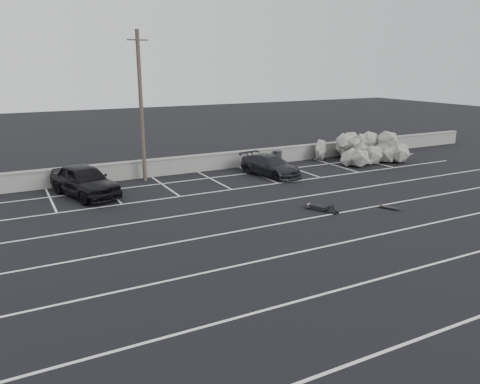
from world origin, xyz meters
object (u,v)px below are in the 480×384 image
car_right (270,165)px  utility_pole (141,107)px  car_left (84,180)px  trash_bin (278,157)px  riprap_pile (371,153)px  skateboard (389,207)px  person (317,205)px

car_right → utility_pole: bearing=150.3°
car_left → car_right: size_ratio=1.12×
car_right → utility_pole: (-7.18, 2.31, 3.65)m
trash_bin → riprap_pile: (6.17, -2.39, 0.13)m
utility_pole → riprap_pile: size_ratio=1.42×
car_left → riprap_pile: 19.30m
car_left → skateboard: (12.30, -9.00, -0.74)m
car_right → person: 7.16m
person → car_left: bearing=121.0°
trash_bin → riprap_pile: riprap_pile is taller
utility_pole → person: utility_pole is taller
car_right → person: bearing=-115.2°
trash_bin → skateboard: size_ratio=1.03×
trash_bin → car_left: bearing=-170.4°
utility_pole → car_right: bearing=-17.8°
car_left → skateboard: 15.26m
car_right → person: car_right is taller
car_right → person: size_ratio=1.90×
car_left → trash_bin: 13.32m
car_left → skateboard: bearing=-53.6°
car_right → skateboard: 8.63m
riprap_pile → skateboard: size_ratio=6.86×
car_left → car_right: bearing=-20.1°
riprap_pile → person: size_ratio=2.61×
trash_bin → person: size_ratio=0.39×
car_left → person: car_left is taller
person → trash_bin: bearing=48.0°
car_right → trash_bin: car_right is taller
trash_bin → skateboard: trash_bin is taller
utility_pole → skateboard: bearing=-51.5°
skateboard → riprap_pile: bearing=27.4°
trash_bin → person: trash_bin is taller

